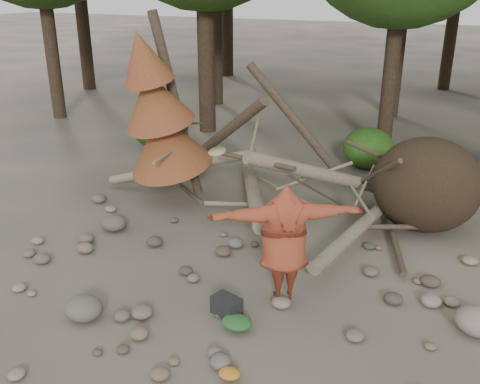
% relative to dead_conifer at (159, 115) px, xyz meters
% --- Properties ---
extents(ground, '(120.00, 120.00, 0.00)m').
position_rel_dead_conifer_xyz_m(ground, '(3.12, -3.37, -2.11)').
color(ground, '#514C44').
rests_on(ground, ground).
extents(deadfall_pile, '(8.55, 5.24, 3.30)m').
position_rel_dead_conifer_xyz_m(deadfall_pile, '(5.13, 0.87, -1.16)').
color(deadfall_pile, '#332619').
rests_on(deadfall_pile, ground).
extents(dead_conifer, '(2.06, 2.16, 4.35)m').
position_rel_dead_conifer_xyz_m(dead_conifer, '(0.00, 0.00, 0.00)').
color(dead_conifer, '#4C3F30').
rests_on(dead_conifer, ground).
extents(bush_left, '(1.80, 1.80, 1.44)m').
position_rel_dead_conifer_xyz_m(bush_left, '(-2.38, 3.83, -1.39)').
color(bush_left, '#244913').
rests_on(bush_left, ground).
extents(bush_mid, '(1.40, 1.40, 1.12)m').
position_rel_dead_conifer_xyz_m(bush_mid, '(3.92, 4.43, -1.55)').
color(bush_mid, '#2F5D1B').
rests_on(bush_mid, ground).
extents(frisbee_thrower, '(2.72, 1.76, 2.28)m').
position_rel_dead_conifer_xyz_m(frisbee_thrower, '(3.90, -2.79, -1.05)').
color(frisbee_thrower, '#933821').
rests_on(frisbee_thrower, ground).
extents(backpack, '(0.51, 0.42, 0.29)m').
position_rel_dead_conifer_xyz_m(backpack, '(3.25, -3.58, -1.96)').
color(backpack, black).
rests_on(backpack, ground).
extents(cloth_green, '(0.47, 0.39, 0.18)m').
position_rel_dead_conifer_xyz_m(cloth_green, '(3.53, -3.82, -2.02)').
color(cloth_green, '#255D25').
rests_on(cloth_green, ground).
extents(cloth_orange, '(0.30, 0.24, 0.11)m').
position_rel_dead_conifer_xyz_m(cloth_orange, '(3.87, -4.84, -2.06)').
color(cloth_orange, '#C47721').
rests_on(cloth_orange, ground).
extents(boulder_front_left, '(0.61, 0.55, 0.37)m').
position_rel_dead_conifer_xyz_m(boulder_front_left, '(1.22, -4.48, -1.93)').
color(boulder_front_left, '#656054').
rests_on(boulder_front_left, ground).
extents(boulder_mid_right, '(0.68, 0.62, 0.41)m').
position_rel_dead_conifer_xyz_m(boulder_mid_right, '(6.86, -2.47, -1.91)').
color(boulder_mid_right, gray).
rests_on(boulder_mid_right, ground).
extents(boulder_mid_left, '(0.55, 0.50, 0.33)m').
position_rel_dead_conifer_xyz_m(boulder_mid_left, '(-0.21, -1.69, -1.95)').
color(boulder_mid_left, '#5C554D').
rests_on(boulder_mid_left, ground).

